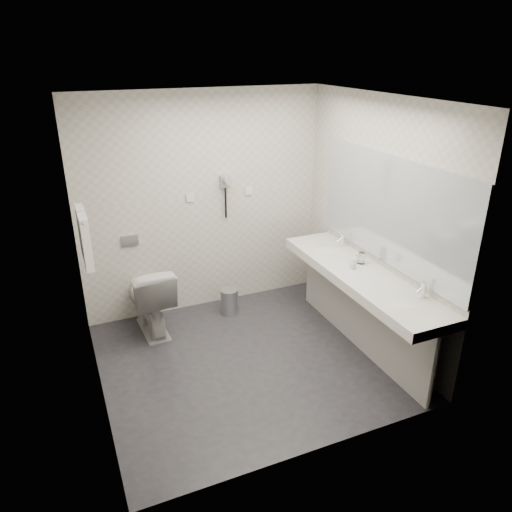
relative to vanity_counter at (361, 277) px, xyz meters
name	(u,v)px	position (x,y,z in m)	size (l,w,h in m)	color
floor	(248,360)	(-1.12, 0.20, -0.80)	(2.80, 2.80, 0.00)	#252429
ceiling	(246,99)	(-1.12, 0.20, 1.70)	(2.80, 2.80, 0.00)	silver
wall_back	(203,205)	(-1.12, 1.50, 0.45)	(2.80, 2.80, 0.00)	beige
wall_front	(320,311)	(-1.12, -1.10, 0.45)	(2.80, 2.80, 0.00)	beige
wall_left	(85,270)	(-2.52, 0.20, 0.45)	(2.60, 2.60, 0.00)	beige
wall_right	(376,224)	(0.27, 0.20, 0.45)	(2.60, 2.60, 0.00)	beige
vanity_counter	(361,277)	(0.00, 0.00, 0.00)	(0.55, 2.20, 0.10)	silver
vanity_panel	(359,314)	(0.02, 0.00, -0.42)	(0.03, 2.15, 0.75)	gray
vanity_post_near	(433,370)	(0.05, -1.04, -0.42)	(0.06, 0.06, 0.75)	silver
vanity_post_far	(312,273)	(0.05, 1.04, -0.42)	(0.06, 0.06, 0.75)	silver
mirror	(390,211)	(0.26, 0.00, 0.65)	(0.02, 2.20, 1.05)	#B2BCC6
basin_near	(404,303)	(0.00, -0.65, 0.04)	(0.40, 0.31, 0.05)	silver
basin_far	(327,250)	(0.00, 0.65, 0.04)	(0.40, 0.31, 0.05)	silver
faucet_near	(423,290)	(0.19, -0.65, 0.12)	(0.04, 0.04, 0.15)	silver
faucet_far	(343,240)	(0.19, 0.65, 0.12)	(0.04, 0.04, 0.15)	silver
soap_bottle_a	(353,264)	(-0.03, 0.10, 0.10)	(0.05, 0.05, 0.10)	silver
soap_bottle_b	(356,258)	(0.08, 0.21, 0.10)	(0.08, 0.08, 0.10)	silver
glass_left	(362,258)	(0.12, 0.17, 0.11)	(0.07, 0.07, 0.12)	silver
toilet	(150,298)	(-1.88, 1.15, -0.41)	(0.44, 0.78, 0.79)	silver
flush_plate	(130,241)	(-1.98, 1.49, 0.15)	(0.18, 0.02, 0.12)	#B2B5BA
pedal_bin	(229,302)	(-0.97, 1.16, -0.66)	(0.21, 0.21, 0.29)	#B2B5BA
bin_lid	(229,290)	(-0.97, 1.16, -0.50)	(0.21, 0.21, 0.01)	#B2B5BA
towel_rail	(80,214)	(-2.47, 0.75, 0.75)	(0.02, 0.02, 0.62)	silver
towel_near	(86,242)	(-2.46, 0.61, 0.53)	(0.07, 0.24, 0.48)	white
towel_far	(83,232)	(-2.46, 0.89, 0.53)	(0.07, 0.24, 0.48)	white
dryer_cradle	(225,181)	(-0.88, 1.47, 0.70)	(0.10, 0.04, 0.14)	gray
dryer_barrel	(227,180)	(-0.88, 1.40, 0.73)	(0.08, 0.08, 0.14)	gray
dryer_cord	(226,203)	(-0.88, 1.46, 0.45)	(0.02, 0.02, 0.35)	black
switch_plate_a	(190,198)	(-1.27, 1.49, 0.55)	(0.09, 0.02, 0.09)	silver
switch_plate_b	(249,191)	(-0.57, 1.49, 0.55)	(0.09, 0.02, 0.09)	silver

